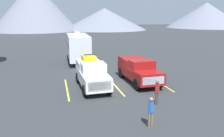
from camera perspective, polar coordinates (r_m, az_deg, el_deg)
The scene contains 10 objects.
ground_plane at distance 19.17m, azimuth 0.54°, elevation -3.98°, with size 240.00×240.00×0.00m, color #2D3033.
pickup_truck_a at distance 18.18m, azimuth -5.09°, elevation -1.15°, with size 2.18×5.32×2.56m.
pickup_truck_b at distance 19.71m, azimuth 6.57°, elevation -0.26°, with size 2.33×5.61×2.05m.
lot_stripe_a at distance 18.36m, azimuth -11.16°, elevation -5.00°, with size 0.12×5.50×0.01m, color gold.
lot_stripe_b at distance 18.92m, azimuth 0.74°, elevation -4.20°, with size 0.12×5.50×0.01m, color gold.
lot_stripe_c at distance 20.23m, azimuth 11.50°, elevation -3.31°, with size 0.12×5.50×0.01m, color gold.
camper_trailer_a at distance 28.23m, azimuth -8.44°, elevation 5.41°, with size 2.57×8.22×3.64m.
person_a at distance 14.98m, azimuth 11.15°, elevation -5.42°, with size 0.32×0.29×1.62m.
person_b at distance 12.01m, azimuth 9.64°, elevation -10.15°, with size 0.35×0.23×1.61m.
mountain_ridge at distance 93.07m, azimuth -14.84°, elevation 13.66°, with size 154.30×39.25×17.87m.
Camera 1 is at (-4.63, -17.73, 5.63)m, focal length 36.74 mm.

